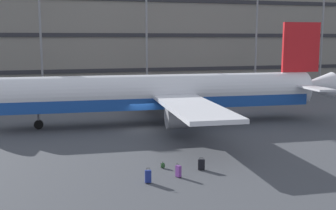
{
  "coord_description": "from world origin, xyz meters",
  "views": [
    {
      "loc": [
        -8.71,
        -40.23,
        8.95
      ],
      "look_at": [
        1.42,
        -4.04,
        3.0
      ],
      "focal_mm": 45.03,
      "sensor_mm": 36.0,
      "label": 1
    }
  ],
  "objects_px": {
    "suitcase_small": "(201,164)",
    "suitcase_navy": "(178,171)",
    "airliner": "(165,93)",
    "suitcase_purple": "(148,176)",
    "backpack_upright": "(163,166)"
  },
  "relations": [
    {
      "from": "airliner",
      "to": "suitcase_navy",
      "type": "relative_size",
      "value": 42.39
    },
    {
      "from": "suitcase_purple",
      "to": "backpack_upright",
      "type": "distance_m",
      "value": 3.19
    },
    {
      "from": "suitcase_small",
      "to": "suitcase_purple",
      "type": "bearing_deg",
      "value": -158.74
    },
    {
      "from": "suitcase_small",
      "to": "airliner",
      "type": "bearing_deg",
      "value": 83.51
    },
    {
      "from": "suitcase_purple",
      "to": "suitcase_navy",
      "type": "height_order",
      "value": "suitcase_purple"
    },
    {
      "from": "airliner",
      "to": "suitcase_purple",
      "type": "distance_m",
      "value": 18.93
    },
    {
      "from": "airliner",
      "to": "suitcase_small",
      "type": "xyz_separation_m",
      "value": [
        -1.84,
        -16.14,
        -2.83
      ]
    },
    {
      "from": "suitcase_navy",
      "to": "suitcase_small",
      "type": "bearing_deg",
      "value": 27.92
    },
    {
      "from": "suitcase_purple",
      "to": "suitcase_navy",
      "type": "distance_m",
      "value": 2.23
    },
    {
      "from": "airliner",
      "to": "suitcase_purple",
      "type": "height_order",
      "value": "airliner"
    },
    {
      "from": "airliner",
      "to": "suitcase_purple",
      "type": "bearing_deg",
      "value": -108.57
    },
    {
      "from": "suitcase_small",
      "to": "suitcase_navy",
      "type": "bearing_deg",
      "value": -152.08
    },
    {
      "from": "suitcase_navy",
      "to": "backpack_upright",
      "type": "xyz_separation_m",
      "value": [
        -0.47,
        2.14,
        -0.22
      ]
    },
    {
      "from": "airliner",
      "to": "backpack_upright",
      "type": "distance_m",
      "value": 15.93
    },
    {
      "from": "suitcase_navy",
      "to": "airliner",
      "type": "bearing_deg",
      "value": 77.51
    }
  ]
}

